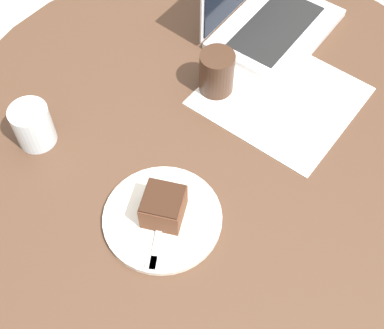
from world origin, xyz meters
name	(u,v)px	position (x,y,z in m)	size (l,w,h in m)	color
ground_plane	(209,266)	(0.00, 0.00, 0.00)	(12.00, 12.00, 0.00)	#B7AD9E
dining_table	(216,166)	(0.00, 0.00, 0.59)	(1.19, 1.19, 0.71)	#4C3323
paper_document	(280,96)	(0.06, 0.17, 0.71)	(0.34, 0.32, 0.00)	white
plate	(162,218)	(0.02, -0.23, 0.72)	(0.23, 0.23, 0.01)	silver
cake_slice	(163,206)	(0.02, -0.22, 0.76)	(0.10, 0.10, 0.06)	brown
fork	(158,237)	(0.04, -0.27, 0.73)	(0.09, 0.16, 0.00)	silver
coffee_glass	(217,73)	(-0.07, 0.11, 0.76)	(0.08, 0.08, 0.10)	#3D2619
water_glass	(33,125)	(-0.31, -0.22, 0.76)	(0.08, 0.08, 0.09)	silver
laptop	(267,15)	(-0.08, 0.34, 0.75)	(0.24, 0.32, 0.21)	silver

